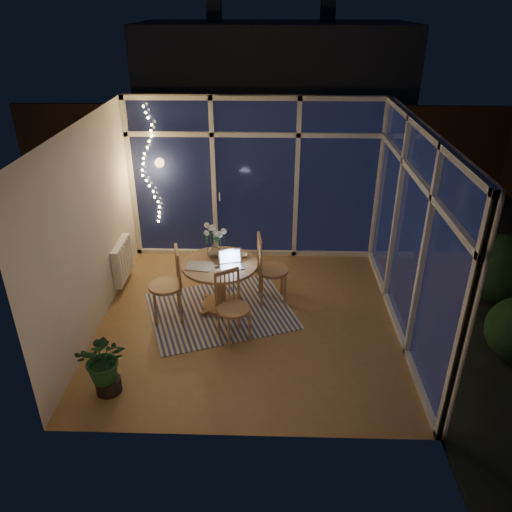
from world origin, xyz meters
The scene contains 25 objects.
floor centered at (0.00, 0.00, 0.00)m, with size 4.00×4.00×0.00m, color olive.
ceiling centered at (0.00, 0.00, 2.60)m, with size 4.00×4.00×0.00m, color silver.
wall_back centered at (0.00, 2.00, 1.30)m, with size 4.00×0.04×2.60m, color silver.
wall_front centered at (0.00, -2.00, 1.30)m, with size 4.00×0.04×2.60m, color silver.
wall_left centered at (-2.00, 0.00, 1.30)m, with size 0.04×4.00×2.60m, color silver.
wall_right centered at (2.00, 0.00, 1.30)m, with size 0.04×4.00×2.60m, color silver.
window_wall_back centered at (0.00, 1.96, 1.30)m, with size 4.00×0.10×2.60m, color silver.
window_wall_right centered at (1.96, 0.00, 1.30)m, with size 0.10×4.00×2.60m, color silver.
radiator centered at (-1.94, 0.90, 0.40)m, with size 0.10×0.70×0.58m, color white.
fairy_lights centered at (-1.65, 1.88, 1.52)m, with size 0.24×0.10×1.85m, color #F5C462, non-canonical shape.
garden_patio centered at (0.50, 5.00, -0.06)m, with size 12.00×6.00×0.10m, color black.
garden_fence centered at (0.00, 5.50, 0.90)m, with size 11.00×0.08×1.80m, color #3D2A16.
neighbour_roof centered at (0.30, 8.50, 2.20)m, with size 7.00×3.00×2.20m, color #373A42.
garden_shrubs centered at (-0.80, 3.40, 0.45)m, with size 0.90×0.90×0.90m, color #163318.
rug centered at (-0.42, 0.20, 0.01)m, with size 1.89×1.51×0.01m, color beige.
dining_table centered at (-0.42, 0.30, 0.35)m, with size 1.03×1.03×0.70m, color #965E44.
chair_left centered at (-1.12, 0.05, 0.51)m, with size 0.47×0.47×1.02m, color #965E44.
chair_right centered at (0.29, 0.52, 0.51)m, with size 0.47×0.47×1.02m, color #965E44.
chair_front centered at (-0.19, -0.41, 0.46)m, with size 0.43×0.43×0.93m, color #965E44.
laptop centered at (-0.26, 0.20, 0.81)m, with size 0.31×0.26×0.22m, color silver, non-canonical shape.
flower_vase centered at (-0.52, 0.48, 0.81)m, with size 0.20×0.20×0.21m, color white.
bowl centered at (-0.13, 0.51, 0.72)m, with size 0.15×0.15×0.04m, color white.
newspapers centered at (-0.66, 0.21, 0.71)m, with size 0.33×0.26×0.01m, color beige.
phone centered at (-0.43, 0.19, 0.71)m, with size 0.10×0.05×0.01m, color black.
potted_plant centered at (-1.51, -1.41, 0.38)m, with size 0.54×0.47×0.76m, color #194724.
Camera 1 is at (0.24, -5.56, 3.88)m, focal length 35.00 mm.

